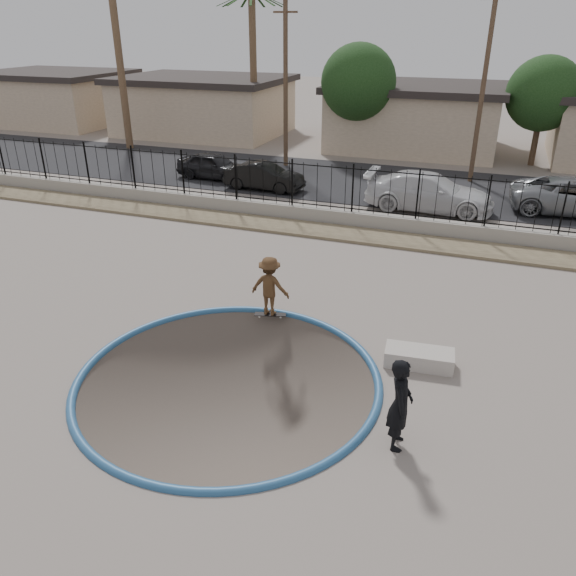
{
  "coord_description": "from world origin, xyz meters",
  "views": [
    {
      "loc": [
        4.95,
        -10.56,
        7.44
      ],
      "look_at": [
        0.36,
        2.0,
        1.03
      ],
      "focal_mm": 35.0,
      "sensor_mm": 36.0,
      "label": 1
    }
  ],
  "objects_px": {
    "car_c": "(429,192)",
    "car_a": "(214,166)",
    "videographer": "(400,404)",
    "car_b": "(264,176)",
    "skater": "(270,289)",
    "skateboard": "(270,314)",
    "concrete_ledge": "(419,358)"
  },
  "relations": [
    {
      "from": "concrete_ledge",
      "to": "car_c",
      "type": "relative_size",
      "value": 0.3
    },
    {
      "from": "videographer",
      "to": "car_b",
      "type": "height_order",
      "value": "videographer"
    },
    {
      "from": "skater",
      "to": "car_a",
      "type": "distance_m",
      "value": 15.27
    },
    {
      "from": "videographer",
      "to": "car_b",
      "type": "relative_size",
      "value": 0.5
    },
    {
      "from": "car_c",
      "to": "concrete_ledge",
      "type": "bearing_deg",
      "value": -172.95
    },
    {
      "from": "concrete_ledge",
      "to": "car_a",
      "type": "relative_size",
      "value": 0.42
    },
    {
      "from": "concrete_ledge",
      "to": "car_a",
      "type": "xyz_separation_m",
      "value": [
        -12.45,
        13.9,
        0.49
      ]
    },
    {
      "from": "skateboard",
      "to": "car_b",
      "type": "height_order",
      "value": "car_b"
    },
    {
      "from": "skater",
      "to": "videographer",
      "type": "relative_size",
      "value": 0.87
    },
    {
      "from": "videographer",
      "to": "car_b",
      "type": "bearing_deg",
      "value": 22.7
    },
    {
      "from": "skater",
      "to": "skateboard",
      "type": "height_order",
      "value": "skater"
    },
    {
      "from": "car_b",
      "to": "car_c",
      "type": "bearing_deg",
      "value": -92.08
    },
    {
      "from": "car_a",
      "to": "car_b",
      "type": "bearing_deg",
      "value": -103.91
    },
    {
      "from": "skateboard",
      "to": "videographer",
      "type": "height_order",
      "value": "videographer"
    },
    {
      "from": "concrete_ledge",
      "to": "car_c",
      "type": "distance_m",
      "value": 12.39
    },
    {
      "from": "skateboard",
      "to": "concrete_ledge",
      "type": "bearing_deg",
      "value": -30.69
    },
    {
      "from": "videographer",
      "to": "car_a",
      "type": "height_order",
      "value": "videographer"
    },
    {
      "from": "skateboard",
      "to": "car_c",
      "type": "bearing_deg",
      "value": 59.09
    },
    {
      "from": "skater",
      "to": "car_a",
      "type": "height_order",
      "value": "skater"
    },
    {
      "from": "skater",
      "to": "skateboard",
      "type": "relative_size",
      "value": 1.86
    },
    {
      "from": "videographer",
      "to": "concrete_ledge",
      "type": "xyz_separation_m",
      "value": [
        0.0,
        2.95,
        -0.75
      ]
    },
    {
      "from": "car_c",
      "to": "car_a",
      "type": "bearing_deg",
      "value": 82.26
    },
    {
      "from": "skater",
      "to": "car_b",
      "type": "height_order",
      "value": "skater"
    },
    {
      "from": "skateboard",
      "to": "concrete_ledge",
      "type": "xyz_separation_m",
      "value": [
        4.22,
        -1.04,
        0.14
      ]
    },
    {
      "from": "skateboard",
      "to": "car_a",
      "type": "xyz_separation_m",
      "value": [
        -8.23,
        12.86,
        0.63
      ]
    },
    {
      "from": "skateboard",
      "to": "car_a",
      "type": "relative_size",
      "value": 0.23
    },
    {
      "from": "videographer",
      "to": "car_a",
      "type": "bearing_deg",
      "value": 28.85
    },
    {
      "from": "skateboard",
      "to": "videographer",
      "type": "xyz_separation_m",
      "value": [
        4.22,
        -3.99,
        0.89
      ]
    },
    {
      "from": "car_a",
      "to": "car_b",
      "type": "height_order",
      "value": "car_a"
    },
    {
      "from": "skater",
      "to": "car_c",
      "type": "xyz_separation_m",
      "value": [
        2.81,
        11.26,
        -0.02
      ]
    },
    {
      "from": "skater",
      "to": "skateboard",
      "type": "distance_m",
      "value": 0.77
    },
    {
      "from": "car_a",
      "to": "car_c",
      "type": "bearing_deg",
      "value": -94.3
    }
  ]
}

